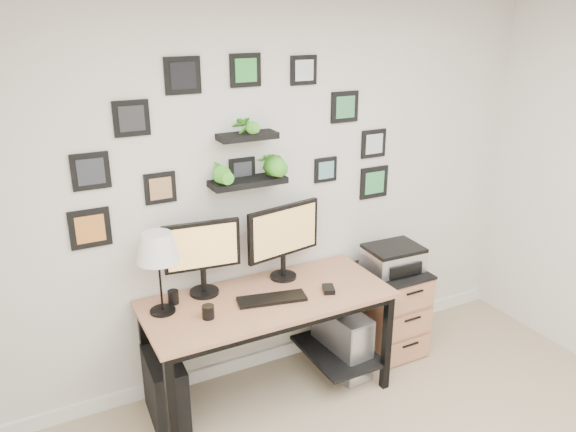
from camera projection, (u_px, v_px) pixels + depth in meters
room at (285, 350)px, 4.28m from camera, size 4.00×4.00×4.00m
desk at (271, 310)px, 3.70m from camera, size 1.60×0.70×0.75m
monitor_left at (202, 253)px, 3.56m from camera, size 0.49×0.21×0.50m
monitor_right at (284, 236)px, 3.77m from camera, size 0.56×0.21×0.53m
keyboard at (272, 299)px, 3.57m from camera, size 0.46×0.23×0.02m
mouse at (329, 289)px, 3.68m from camera, size 0.11×0.13×0.03m
table_lamp at (158, 249)px, 3.30m from camera, size 0.25×0.25×0.52m
mug at (208, 312)px, 3.35m from camera, size 0.07×0.07×0.08m
pen_cup at (173, 297)px, 3.52m from camera, size 0.07×0.07×0.09m
pc_tower_black at (166, 389)px, 3.55m from camera, size 0.22×0.47×0.46m
pc_tower_grey at (342, 340)px, 4.06m from camera, size 0.25×0.50×0.48m
file_cabinet at (390, 309)px, 4.30m from camera, size 0.43×0.53×0.67m
printer at (393, 258)px, 4.16m from camera, size 0.41×0.34×0.18m
wall_decor at (247, 150)px, 3.57m from camera, size 2.28×0.18×1.09m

